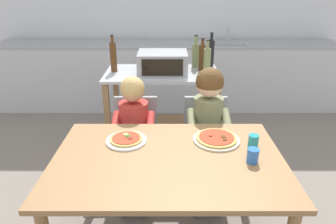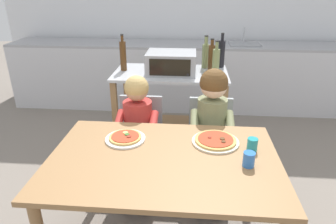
{
  "view_description": "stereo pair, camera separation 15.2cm",
  "coord_description": "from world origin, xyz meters",
  "px_view_note": "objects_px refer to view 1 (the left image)",
  "views": [
    {
      "loc": [
        -0.0,
        -1.47,
        1.68
      ],
      "look_at": [
        0.0,
        0.3,
        0.9
      ],
      "focal_mm": 32.38,
      "sensor_mm": 36.0,
      "label": 1
    },
    {
      "loc": [
        0.15,
        -1.46,
        1.68
      ],
      "look_at": [
        0.0,
        0.3,
        0.9
      ],
      "focal_mm": 32.38,
      "sensor_mm": 36.0,
      "label": 2
    }
  ],
  "objects_px": {
    "pizza_plate_white": "(126,140)",
    "drinking_cup_teal": "(253,141)",
    "kitchen_island_cart": "(162,101)",
    "bottle_slim_sauce": "(195,54)",
    "dining_chair_left": "(136,140)",
    "toaster_oven": "(162,63)",
    "dining_chair_right": "(205,140)",
    "bottle_clear_vinegar": "(113,56)",
    "child_in_olive_shirt": "(208,121)",
    "bottle_dark_olive_oil": "(207,60)",
    "bottle_squat_spirits": "(210,52)",
    "drinking_cup_blue": "(253,155)",
    "child_in_red_shirt": "(133,128)",
    "bottle_tall_green_wine": "(202,57)",
    "dining_table": "(168,172)",
    "pizza_plate_cream": "(216,139)"
  },
  "relations": [
    {
      "from": "pizza_plate_cream",
      "to": "toaster_oven",
      "type": "bearing_deg",
      "value": 108.46
    },
    {
      "from": "bottle_clear_vinegar",
      "to": "child_in_olive_shirt",
      "type": "distance_m",
      "value": 1.13
    },
    {
      "from": "bottle_squat_spirits",
      "to": "dining_chair_left",
      "type": "xyz_separation_m",
      "value": [
        -0.68,
        -0.81,
        -0.54
      ]
    },
    {
      "from": "bottle_squat_spirits",
      "to": "bottle_slim_sauce",
      "type": "relative_size",
      "value": 1.06
    },
    {
      "from": "kitchen_island_cart",
      "to": "toaster_oven",
      "type": "bearing_deg",
      "value": -71.51
    },
    {
      "from": "kitchen_island_cart",
      "to": "child_in_olive_shirt",
      "type": "height_order",
      "value": "child_in_olive_shirt"
    },
    {
      "from": "bottle_squat_spirits",
      "to": "bottle_clear_vinegar",
      "type": "xyz_separation_m",
      "value": [
        -0.93,
        -0.19,
        0.01
      ]
    },
    {
      "from": "dining_chair_right",
      "to": "drinking_cup_blue",
      "type": "xyz_separation_m",
      "value": [
        0.16,
        -0.73,
        0.31
      ]
    },
    {
      "from": "bottle_squat_spirits",
      "to": "pizza_plate_cream",
      "type": "distance_m",
      "value": 1.33
    },
    {
      "from": "dining_chair_right",
      "to": "child_in_olive_shirt",
      "type": "distance_m",
      "value": 0.25
    },
    {
      "from": "kitchen_island_cart",
      "to": "toaster_oven",
      "type": "xyz_separation_m",
      "value": [
        0.01,
        -0.02,
        0.39
      ]
    },
    {
      "from": "dining_chair_right",
      "to": "pizza_plate_cream",
      "type": "height_order",
      "value": "dining_chair_right"
    },
    {
      "from": "pizza_plate_white",
      "to": "bottle_tall_green_wine",
      "type": "bearing_deg",
      "value": 63.24
    },
    {
      "from": "bottle_squat_spirits",
      "to": "dining_chair_left",
      "type": "height_order",
      "value": "bottle_squat_spirits"
    },
    {
      "from": "dining_table",
      "to": "child_in_olive_shirt",
      "type": "distance_m",
      "value": 0.65
    },
    {
      "from": "bottle_dark_olive_oil",
      "to": "child_in_red_shirt",
      "type": "distance_m",
      "value": 0.96
    },
    {
      "from": "bottle_dark_olive_oil",
      "to": "dining_chair_right",
      "type": "distance_m",
      "value": 0.75
    },
    {
      "from": "toaster_oven",
      "to": "bottle_clear_vinegar",
      "type": "xyz_separation_m",
      "value": [
        -0.46,
        0.05,
        0.05
      ]
    },
    {
      "from": "drinking_cup_teal",
      "to": "drinking_cup_blue",
      "type": "xyz_separation_m",
      "value": [
        -0.05,
        -0.16,
        0.0
      ]
    },
    {
      "from": "dining_chair_left",
      "to": "dining_chair_right",
      "type": "relative_size",
      "value": 1.0
    },
    {
      "from": "dining_chair_left",
      "to": "pizza_plate_white",
      "type": "relative_size",
      "value": 3.21
    },
    {
      "from": "pizza_plate_white",
      "to": "drinking_cup_blue",
      "type": "bearing_deg",
      "value": -17.78
    },
    {
      "from": "bottle_slim_sauce",
      "to": "pizza_plate_white",
      "type": "bearing_deg",
      "value": -112.58
    },
    {
      "from": "bottle_squat_spirits",
      "to": "toaster_oven",
      "type": "bearing_deg",
      "value": -152.89
    },
    {
      "from": "toaster_oven",
      "to": "drinking_cup_teal",
      "type": "height_order",
      "value": "toaster_oven"
    },
    {
      "from": "pizza_plate_cream",
      "to": "drinking_cup_blue",
      "type": "xyz_separation_m",
      "value": [
        0.16,
        -0.24,
        0.03
      ]
    },
    {
      "from": "kitchen_island_cart",
      "to": "dining_table",
      "type": "distance_m",
      "value": 1.27
    },
    {
      "from": "bottle_dark_olive_oil",
      "to": "dining_chair_right",
      "type": "relative_size",
      "value": 0.38
    },
    {
      "from": "drinking_cup_teal",
      "to": "kitchen_island_cart",
      "type": "bearing_deg",
      "value": 116.12
    },
    {
      "from": "bottle_tall_green_wine",
      "to": "drinking_cup_blue",
      "type": "xyz_separation_m",
      "value": [
        0.15,
        -1.38,
        -0.22
      ]
    },
    {
      "from": "dining_chair_right",
      "to": "child_in_olive_shirt",
      "type": "relative_size",
      "value": 0.75
    },
    {
      "from": "bottle_slim_sauce",
      "to": "bottle_dark_olive_oil",
      "type": "height_order",
      "value": "bottle_slim_sauce"
    },
    {
      "from": "bottle_dark_olive_oil",
      "to": "dining_chair_right",
      "type": "bearing_deg",
      "value": -95.31
    },
    {
      "from": "dining_chair_right",
      "to": "pizza_plate_white",
      "type": "height_order",
      "value": "dining_chair_right"
    },
    {
      "from": "pizza_plate_cream",
      "to": "drinking_cup_teal",
      "type": "relative_size",
      "value": 3.63
    },
    {
      "from": "kitchen_island_cart",
      "to": "child_in_red_shirt",
      "type": "bearing_deg",
      "value": -106.09
    },
    {
      "from": "dining_chair_left",
      "to": "toaster_oven",
      "type": "bearing_deg",
      "value": 69.52
    },
    {
      "from": "kitchen_island_cart",
      "to": "bottle_clear_vinegar",
      "type": "xyz_separation_m",
      "value": [
        -0.45,
        0.03,
        0.44
      ]
    },
    {
      "from": "dining_table",
      "to": "drinking_cup_teal",
      "type": "bearing_deg",
      "value": 12.83
    },
    {
      "from": "dining_chair_left",
      "to": "child_in_olive_shirt",
      "type": "distance_m",
      "value": 0.62
    },
    {
      "from": "pizza_plate_white",
      "to": "drinking_cup_teal",
      "type": "bearing_deg",
      "value": -5.1
    },
    {
      "from": "toaster_oven",
      "to": "drinking_cup_teal",
      "type": "xyz_separation_m",
      "value": [
        0.56,
        -1.14,
        -0.19
      ]
    },
    {
      "from": "bottle_slim_sauce",
      "to": "child_in_red_shirt",
      "type": "relative_size",
      "value": 0.31
    },
    {
      "from": "dining_chair_right",
      "to": "pizza_plate_white",
      "type": "distance_m",
      "value": 0.81
    },
    {
      "from": "kitchen_island_cart",
      "to": "bottle_slim_sauce",
      "type": "relative_size",
      "value": 3.37
    },
    {
      "from": "bottle_dark_olive_oil",
      "to": "dining_table",
      "type": "xyz_separation_m",
      "value": [
        -0.35,
        -1.22,
        -0.36
      ]
    },
    {
      "from": "kitchen_island_cart",
      "to": "bottle_clear_vinegar",
      "type": "distance_m",
      "value": 0.63
    },
    {
      "from": "bottle_tall_green_wine",
      "to": "bottle_slim_sauce",
      "type": "height_order",
      "value": "bottle_slim_sauce"
    },
    {
      "from": "dining_table",
      "to": "pizza_plate_white",
      "type": "distance_m",
      "value": 0.34
    },
    {
      "from": "bottle_tall_green_wine",
      "to": "pizza_plate_white",
      "type": "distance_m",
      "value": 1.31
    }
  ]
}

